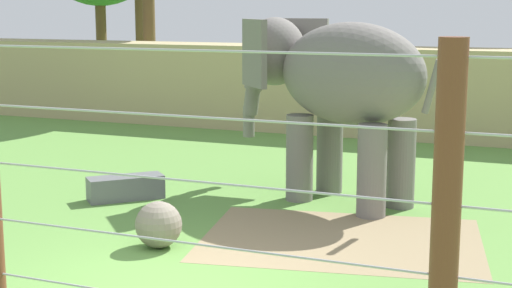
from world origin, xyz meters
TOP-DOWN VIEW (x-y plane):
  - ground_plane at (0.00, 0.00)m, footprint 120.00×120.00m
  - dirt_patch at (1.55, 2.85)m, footprint 4.78×3.86m
  - embankment_wall at (0.00, 12.95)m, footprint 36.00×1.80m
  - elephant at (0.72, 5.21)m, footprint 4.29×2.82m
  - enrichment_ball at (-0.88, 1.43)m, footprint 0.71×0.71m
  - cable_fence at (-0.05, -2.93)m, footprint 8.89×0.21m
  - feed_trough at (-2.92, 3.79)m, footprint 1.34×1.35m

SIDE VIEW (x-z plane):
  - ground_plane at x=0.00m, z-range 0.00..0.00m
  - dirt_patch at x=1.55m, z-range 0.00..0.01m
  - feed_trough at x=-2.92m, z-range 0.00..0.44m
  - enrichment_ball at x=-0.88m, z-range 0.00..0.71m
  - embankment_wall at x=0.00m, z-range 0.00..2.46m
  - cable_fence at x=-0.05m, z-range 0.01..3.38m
  - elephant at x=0.72m, z-range 0.55..3.92m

